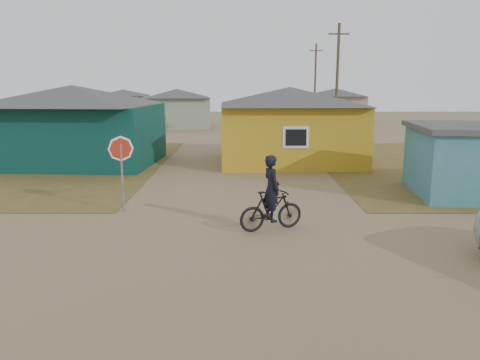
% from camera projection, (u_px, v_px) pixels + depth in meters
% --- Properties ---
extents(ground, '(120.00, 120.00, 0.00)m').
position_uv_depth(ground, '(241.00, 260.00, 10.94)').
color(ground, '#886E4E').
extents(house_teal, '(8.93, 7.08, 4.00)m').
position_uv_depth(house_teal, '(74.00, 124.00, 23.76)').
color(house_teal, '#09342E').
rests_on(house_teal, ground).
extents(house_yellow, '(7.72, 6.76, 3.90)m').
position_uv_depth(house_yellow, '(289.00, 124.00, 24.24)').
color(house_yellow, '#BA921C').
rests_on(house_yellow, ground).
extents(house_pale_west, '(7.04, 6.15, 3.60)m').
position_uv_depth(house_pale_west, '(177.00, 108.00, 43.88)').
color(house_pale_west, gray).
rests_on(house_pale_west, ground).
extents(house_beige_east, '(6.95, 6.05, 3.60)m').
position_uv_depth(house_beige_east, '(335.00, 105.00, 49.72)').
color(house_beige_east, tan).
rests_on(house_beige_east, ground).
extents(house_pale_north, '(6.28, 5.81, 3.40)m').
position_uv_depth(house_pale_north, '(124.00, 104.00, 55.67)').
color(house_pale_north, gray).
rests_on(house_pale_north, ground).
extents(utility_pole_near, '(1.40, 0.20, 8.00)m').
position_uv_depth(utility_pole_near, '(337.00, 83.00, 31.64)').
color(utility_pole_near, brown).
rests_on(utility_pole_near, ground).
extents(utility_pole_far, '(1.40, 0.20, 8.00)m').
position_uv_depth(utility_pole_far, '(315.00, 83.00, 47.31)').
color(utility_pole_far, brown).
rests_on(utility_pole_far, ground).
extents(stop_sign, '(0.80, 0.06, 2.46)m').
position_uv_depth(stop_sign, '(121.00, 156.00, 14.69)').
color(stop_sign, gray).
rests_on(stop_sign, ground).
extents(cyclist, '(1.96, 1.18, 2.14)m').
position_uv_depth(cyclist, '(271.00, 203.00, 13.06)').
color(cyclist, black).
rests_on(cyclist, ground).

